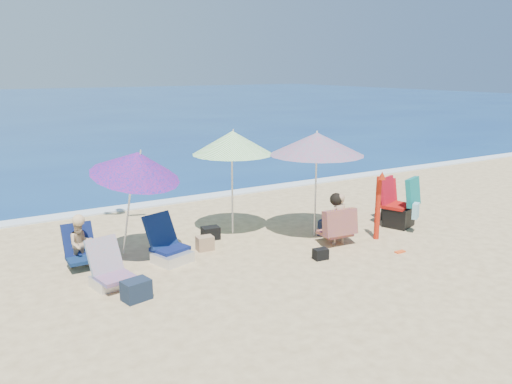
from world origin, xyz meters
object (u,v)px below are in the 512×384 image
camp_chair_right (400,209)px  person_left (80,243)px  furled_umbrella (379,202)px  person_center (338,220)px  umbrella_turquoise (317,144)px  umbrella_blue (137,164)px  camp_chair_left (395,209)px  chair_rainbow (110,274)px  umbrella_striped (233,143)px  chair_navy (169,249)px

camp_chair_right → person_left: (-6.41, 1.12, 0.03)m
furled_umbrella → person_center: bearing=170.5°
umbrella_turquoise → umbrella_blue: size_ratio=1.02×
camp_chair_left → camp_chair_right: camp_chair_right is taller
umbrella_turquoise → camp_chair_right: umbrella_turquoise is taller
chair_rainbow → camp_chair_right: size_ratio=0.73×
umbrella_striped → camp_chair_left: umbrella_striped is taller
umbrella_turquoise → chair_navy: bearing=176.4°
chair_navy → person_center: (3.11, -0.88, 0.28)m
umbrella_striped → person_left: size_ratio=2.29×
umbrella_blue → camp_chair_right: 5.66m
camp_chair_left → person_center: person_center is taller
chair_navy → person_left: bearing=161.0°
umbrella_turquoise → furled_umbrella: umbrella_turquoise is taller
umbrella_blue → furled_umbrella: size_ratio=1.51×
umbrella_striped → person_center: 2.57m
person_center → chair_navy: bearing=164.2°
chair_navy → umbrella_striped: bearing=24.3°
umbrella_blue → chair_navy: size_ratio=2.29×
umbrella_striped → person_left: 3.46m
umbrella_blue → chair_rainbow: size_ratio=2.62×
furled_umbrella → person_left: 5.61m
umbrella_turquoise → umbrella_striped: umbrella_striped is taller
umbrella_blue → camp_chair_left: size_ratio=2.33×
furled_umbrella → camp_chair_left: size_ratio=1.55×
furled_umbrella → chair_rainbow: bearing=175.0°
chair_rainbow → umbrella_blue: bearing=47.2°
camp_chair_left → person_center: size_ratio=0.89×
umbrella_blue → furled_umbrella: (4.40, -1.31, -0.96)m
umbrella_turquoise → umbrella_blue: umbrella_turquoise is taller
umbrella_turquoise → person_left: bearing=171.4°
chair_navy → person_left: (-1.40, 0.48, 0.21)m
furled_umbrella → camp_chair_right: furled_umbrella is taller
umbrella_blue → person_left: 1.65m
person_center → chair_rainbow: bearing=175.9°
camp_chair_right → person_center: bearing=-172.9°
umbrella_turquoise → furled_umbrella: (0.92, -0.83, -1.11)m
person_center → umbrella_blue: bearing=161.8°
umbrella_striped → furled_umbrella: (2.27, -1.80, -1.11)m
chair_navy → person_left: size_ratio=0.98×
umbrella_blue → furled_umbrella: 4.69m
umbrella_turquoise → umbrella_striped: (-1.35, 0.97, 0.00)m
furled_umbrella → person_left: size_ratio=1.49×
chair_navy → person_center: 3.24m
umbrella_blue → chair_rainbow: (-0.79, -0.85, -1.53)m
chair_rainbow → camp_chair_right: bearing=-0.7°
chair_navy → person_center: size_ratio=0.91×
umbrella_turquoise → furled_umbrella: size_ratio=1.54×
camp_chair_right → person_left: size_ratio=1.17×
umbrella_turquoise → camp_chair_left: bearing=-1.7°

